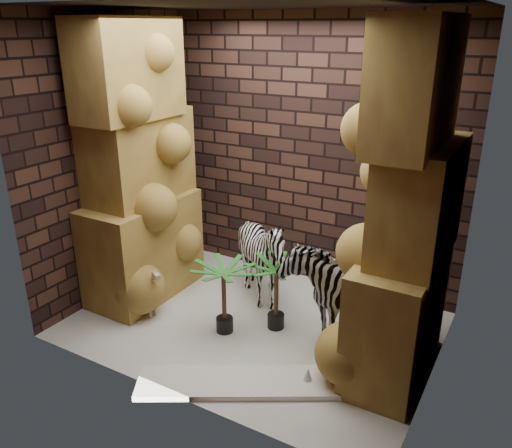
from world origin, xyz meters
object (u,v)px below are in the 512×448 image
Objects in this scene: zebra_left at (262,262)px; palm_back at (224,298)px; zebra_right at (335,270)px; giraffe_toy at (148,288)px; surfboard at (237,383)px; palm_front at (276,295)px.

zebra_left is 1.45× the size of palm_back.
zebra_left reaches higher than palm_back.
zebra_right is 2.13× the size of giraffe_toy.
zebra_right reaches higher than zebra_left.
zebra_left reaches higher than surfboard.
giraffe_toy is 0.88m from palm_back.
surfboard is (1.41, -0.51, -0.28)m from giraffe_toy.
zebra_left is at bearing 80.59° from surfboard.
giraffe_toy is (-0.90, -0.81, -0.18)m from zebra_left.
zebra_left is 1.46× the size of palm_front.
zebra_right is 1.76× the size of palm_back.
zebra_right is 0.63m from palm_front.
giraffe_toy is 0.36× the size of surfboard.
giraffe_toy is at bearing -161.06° from palm_front.
palm_front is (0.37, -0.38, -0.12)m from zebra_left.
zebra_right is at bearing 32.70° from palm_back.
surfboard is at bearing -103.29° from zebra_right.
palm_back is at bearing -142.38° from palm_front.
palm_front is (1.27, 0.44, 0.06)m from giraffe_toy.
palm_front is at bearing -148.73° from zebra_right.
giraffe_toy is at bearing -155.26° from zebra_right.
zebra_right is 0.89m from zebra_left.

